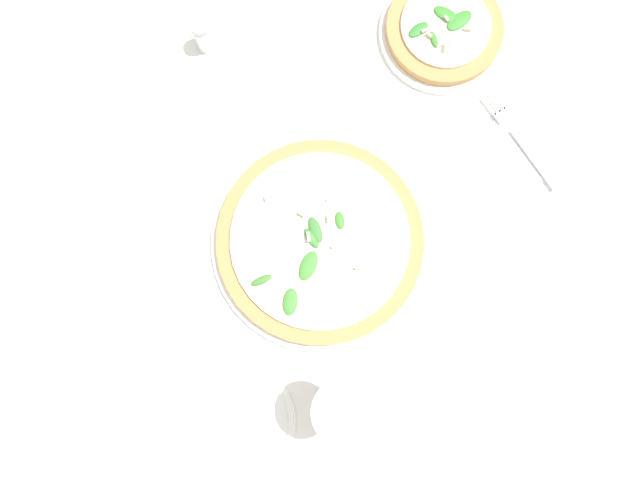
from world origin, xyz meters
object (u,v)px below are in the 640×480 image
pizza_arugula_main (320,241)px  wine_glass (344,408)px  shaker_pepper (204,35)px  fork (522,141)px  pizza_personal_side (444,30)px  side_plate_white (236,423)px

pizza_arugula_main → wine_glass: (-0.22, 0.08, 0.09)m
pizza_arugula_main → shaker_pepper: 0.38m
pizza_arugula_main → wine_glass: wine_glass is taller
fork → pizza_arugula_main: bearing=83.4°
pizza_personal_side → wine_glass: wine_glass is taller
pizza_personal_side → shaker_pepper: (0.17, 0.35, 0.02)m
fork → shaker_pepper: bearing=38.2°
side_plate_white → pizza_arugula_main: bearing=-52.9°
pizza_personal_side → pizza_arugula_main: bearing=121.8°
pizza_arugula_main → fork: bearing=-91.3°
wine_glass → pizza_arugula_main: bearing=-20.5°
pizza_personal_side → shaker_pepper: size_ratio=3.11×
side_plate_white → shaker_pepper: 0.60m
wine_glass → side_plate_white: (0.04, 0.15, -0.10)m
pizza_arugula_main → shaker_pepper: bearing=1.1°
wine_glass → shaker_pepper: (0.60, -0.08, -0.08)m
pizza_arugula_main → shaker_pepper: size_ratio=5.02×
shaker_pepper → pizza_personal_side: bearing=-115.7°
wine_glass → side_plate_white: size_ratio=0.90×
wine_glass → side_plate_white: wine_glass is taller
fork → side_plate_white: (-0.17, 0.60, 0.00)m
fork → side_plate_white: size_ratio=1.05×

